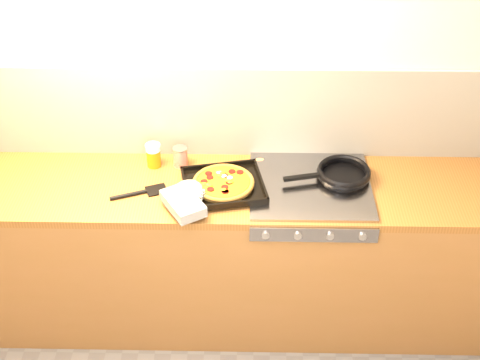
{
  "coord_description": "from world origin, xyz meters",
  "views": [
    {
      "loc": [
        0.15,
        -1.57,
        2.89
      ],
      "look_at": [
        0.1,
        1.08,
        0.95
      ],
      "focal_mm": 50.0,
      "sensor_mm": 36.0,
      "label": 1
    }
  ],
  "objects_px": {
    "frying_pan": "(343,173)",
    "tomato_can": "(180,157)",
    "pizza_on_tray": "(212,188)",
    "juice_glass": "(153,155)"
  },
  "relations": [
    {
      "from": "pizza_on_tray",
      "to": "juice_glass",
      "type": "bearing_deg",
      "value": 141.87
    },
    {
      "from": "pizza_on_tray",
      "to": "frying_pan",
      "type": "xyz_separation_m",
      "value": [
        0.65,
        0.14,
        -0.0
      ]
    },
    {
      "from": "tomato_can",
      "to": "juice_glass",
      "type": "distance_m",
      "value": 0.14
    },
    {
      "from": "frying_pan",
      "to": "tomato_can",
      "type": "height_order",
      "value": "tomato_can"
    },
    {
      "from": "pizza_on_tray",
      "to": "juice_glass",
      "type": "distance_m",
      "value": 0.4
    },
    {
      "from": "frying_pan",
      "to": "tomato_can",
      "type": "xyz_separation_m",
      "value": [
        -0.83,
        0.11,
        0.01
      ]
    },
    {
      "from": "pizza_on_tray",
      "to": "juice_glass",
      "type": "height_order",
      "value": "juice_glass"
    },
    {
      "from": "pizza_on_tray",
      "to": "frying_pan",
      "type": "relative_size",
      "value": 1.12
    },
    {
      "from": "pizza_on_tray",
      "to": "tomato_can",
      "type": "relative_size",
      "value": 4.88
    },
    {
      "from": "frying_pan",
      "to": "tomato_can",
      "type": "bearing_deg",
      "value": 172.26
    }
  ]
}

